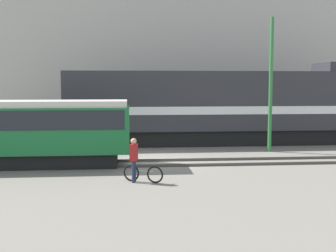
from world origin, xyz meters
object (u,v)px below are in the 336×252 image
at_px(bicycle, 143,174).
at_px(person, 134,155).
at_px(streetcar, 23,129).
at_px(utility_pole_right, 271,85).
at_px(freight_locomotive, 220,106).

bearing_deg(bicycle, person, 177.44).
xyz_separation_m(streetcar, person, (5.23, -3.75, -0.71)).
height_order(streetcar, utility_pole_right, utility_pole_right).
xyz_separation_m(bicycle, utility_pole_right, (7.63, 7.12, 3.53)).
xyz_separation_m(freight_locomotive, utility_pole_right, (2.23, -3.35, 1.38)).
bearing_deg(bicycle, freight_locomotive, 62.72).
bearing_deg(utility_pole_right, bicycle, -137.00).
relative_size(streetcar, utility_pole_right, 1.30).
bearing_deg(streetcar, person, -35.61).
xyz_separation_m(streetcar, bicycle, (5.60, -3.76, -1.46)).
relative_size(streetcar, person, 5.62).
height_order(person, utility_pole_right, utility_pole_right).
distance_m(bicycle, utility_pole_right, 11.02).
bearing_deg(utility_pole_right, person, -138.42).
height_order(freight_locomotive, bicycle, freight_locomotive).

